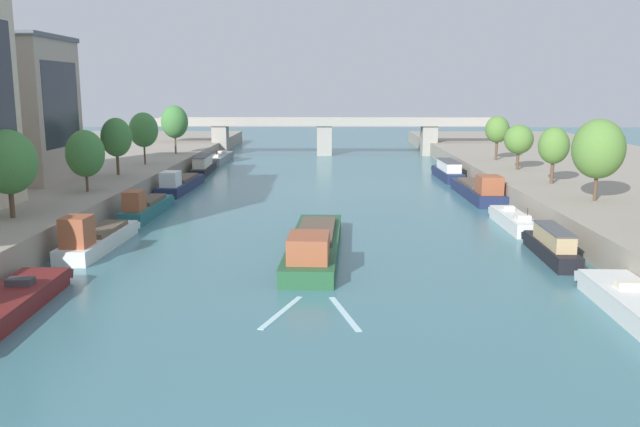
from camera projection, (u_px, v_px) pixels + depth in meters
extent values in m
cube|color=#235633|center=(315.00, 246.00, 51.89)|extent=(4.42, 19.56, 1.15)
cube|color=#235633|center=(321.00, 219.00, 61.74)|extent=(3.48, 1.38, 0.94)
cube|color=#235633|center=(315.00, 238.00, 51.78)|extent=(4.49, 19.57, 0.06)
cube|color=#9E5133|center=(309.00, 247.00, 45.13)|extent=(2.87, 3.99, 1.70)
cube|color=black|center=(311.00, 237.00, 47.00)|extent=(2.17, 0.12, 0.48)
cube|color=brown|center=(316.00, 231.00, 53.64)|extent=(3.24, 10.21, 0.36)
cylinder|color=#232328|center=(317.00, 249.00, 45.92)|extent=(0.07, 0.07, 1.10)
cube|color=silver|center=(344.00, 313.00, 38.13)|extent=(1.76, 5.92, 0.03)
cube|color=silver|center=(282.00, 312.00, 38.32)|extent=(2.23, 5.81, 0.03)
cube|color=maroon|center=(48.00, 273.00, 43.95)|extent=(2.91, 1.31, 0.91)
cube|color=#38383D|center=(20.00, 281.00, 39.66)|extent=(1.54, 0.94, 0.40)
cube|color=silver|center=(99.00, 242.00, 53.41)|extent=(2.97, 11.92, 1.10)
cube|color=silver|center=(125.00, 225.00, 59.54)|extent=(2.46, 1.32, 0.91)
cube|color=silver|center=(98.00, 235.00, 53.30)|extent=(3.02, 11.93, 0.06)
cube|color=#9E5133|center=(77.00, 231.00, 49.14)|extent=(1.99, 2.44, 2.23)
cube|color=black|center=(83.00, 224.00, 50.25)|extent=(1.52, 0.09, 0.62)
cube|color=brown|center=(104.00, 229.00, 54.43)|extent=(2.20, 6.22, 0.36)
cylinder|color=#232328|center=(85.00, 238.00, 49.69)|extent=(0.07, 0.07, 1.10)
cube|color=#23666B|center=(147.00, 210.00, 66.89)|extent=(2.52, 11.56, 1.23)
cube|color=#23666B|center=(164.00, 199.00, 72.86)|extent=(2.10, 1.32, 0.99)
cube|color=#23666B|center=(147.00, 204.00, 66.77)|extent=(2.56, 11.56, 0.06)
cube|color=#9E5133|center=(134.00, 201.00, 62.76)|extent=(1.70, 2.35, 1.86)
cube|color=black|center=(138.00, 196.00, 63.85)|extent=(1.31, 0.07, 0.52)
cube|color=brown|center=(150.00, 200.00, 67.86)|extent=(1.87, 6.03, 0.36)
cylinder|color=#232328|center=(139.00, 204.00, 63.27)|extent=(0.07, 0.07, 1.10)
cube|color=#1E284C|center=(181.00, 186.00, 83.87)|extent=(3.09, 14.30, 1.14)
cube|color=#1E284C|center=(195.00, 177.00, 91.17)|extent=(2.53, 1.32, 0.94)
cube|color=#1E284C|center=(181.00, 181.00, 83.76)|extent=(3.14, 14.30, 0.06)
cube|color=white|center=(170.00, 179.00, 78.84)|extent=(2.06, 2.91, 1.75)
cube|color=black|center=(174.00, 175.00, 80.20)|extent=(1.57, 0.08, 0.49)
cube|color=brown|center=(184.00, 178.00, 85.11)|extent=(2.28, 7.46, 0.36)
cylinder|color=#232328|center=(175.00, 181.00, 79.44)|extent=(0.07, 0.07, 1.10)
cube|color=black|center=(204.00, 170.00, 100.45)|extent=(2.51, 12.21, 1.07)
cube|color=black|center=(210.00, 164.00, 106.75)|extent=(2.09, 1.29, 0.90)
cube|color=black|center=(203.00, 166.00, 100.35)|extent=(2.55, 12.21, 0.06)
cube|color=beige|center=(203.00, 161.00, 99.60)|extent=(2.00, 7.83, 1.53)
cube|color=#4C4C51|center=(203.00, 156.00, 99.45)|extent=(2.13, 8.06, 0.08)
cylinder|color=#232328|center=(202.00, 165.00, 96.66)|extent=(0.07, 0.07, 1.10)
cube|color=gray|center=(219.00, 159.00, 115.84)|extent=(3.00, 14.33, 1.17)
cube|color=gray|center=(226.00, 154.00, 123.18)|extent=(2.61, 1.30, 0.95)
cube|color=gray|center=(219.00, 155.00, 115.73)|extent=(3.06, 14.33, 0.06)
cube|color=beige|center=(222.00, 152.00, 118.77)|extent=(1.38, 0.93, 0.40)
cube|color=beige|center=(214.00, 156.00, 111.75)|extent=(1.52, 1.13, 0.48)
cylinder|color=#232328|center=(217.00, 154.00, 111.40)|extent=(0.07, 0.07, 1.10)
cube|color=silver|center=(600.00, 276.00, 43.16)|extent=(2.94, 1.33, 0.97)
cube|color=beige|center=(629.00, 285.00, 38.66)|extent=(1.55, 0.94, 0.40)
cube|color=black|center=(551.00, 251.00, 50.34)|extent=(2.06, 9.50, 1.10)
cube|color=black|center=(533.00, 235.00, 55.31)|extent=(1.71, 1.29, 0.91)
cube|color=black|center=(552.00, 244.00, 50.24)|extent=(2.09, 9.50, 0.06)
cube|color=tan|center=(554.00, 237.00, 49.66)|extent=(1.63, 6.09, 1.20)
cube|color=#4C4C51|center=(555.00, 229.00, 49.54)|extent=(1.74, 6.28, 0.08)
cylinder|color=#232328|center=(568.00, 245.00, 47.34)|extent=(0.07, 0.07, 1.10)
cube|color=silver|center=(514.00, 221.00, 61.45)|extent=(2.17, 9.82, 1.18)
cube|color=silver|center=(500.00, 210.00, 66.59)|extent=(2.03, 1.25, 0.96)
cube|color=silver|center=(514.00, 215.00, 61.33)|extent=(2.22, 9.82, 0.06)
cube|color=beige|center=(508.00, 208.00, 63.41)|extent=(1.07, 0.90, 0.40)
cube|color=beige|center=(523.00, 217.00, 58.58)|extent=(1.18, 1.10, 0.48)
cylinder|color=#232328|center=(527.00, 214.00, 58.33)|extent=(0.07, 0.07, 1.10)
cube|color=#1E284C|center=(478.00, 192.00, 78.21)|extent=(3.49, 15.47, 1.24)
cube|color=#1E284C|center=(463.00, 182.00, 86.10)|extent=(3.10, 1.31, 0.99)
cube|color=#1E284C|center=(478.00, 187.00, 78.09)|extent=(3.55, 15.47, 0.06)
cube|color=#9E5133|center=(490.00, 185.00, 72.75)|extent=(2.48, 3.12, 1.95)
cube|color=black|center=(486.00, 180.00, 74.22)|extent=(1.94, 0.06, 0.55)
cube|color=brown|center=(475.00, 183.00, 79.56)|extent=(2.65, 8.06, 0.36)
cylinder|color=#232328|center=(492.00, 188.00, 73.43)|extent=(0.07, 0.07, 1.10)
cube|color=#1E284C|center=(448.00, 175.00, 94.26)|extent=(2.68, 11.94, 1.24)
cube|color=#1E284C|center=(439.00, 168.00, 100.43)|extent=(2.32, 1.31, 0.99)
cube|color=#1E284C|center=(448.00, 170.00, 94.14)|extent=(2.73, 11.94, 0.06)
cube|color=white|center=(449.00, 166.00, 93.43)|extent=(2.15, 7.65, 1.30)
cube|color=#4C4C51|center=(449.00, 161.00, 93.31)|extent=(2.30, 7.89, 0.08)
cylinder|color=#232328|center=(456.00, 169.00, 90.53)|extent=(0.07, 0.07, 1.10)
cylinder|color=brown|center=(11.00, 199.00, 52.90)|extent=(0.39, 0.39, 3.06)
ellipsoid|color=#427F3D|center=(8.00, 162.00, 52.36)|extent=(4.39, 4.39, 5.10)
cylinder|color=brown|center=(87.00, 179.00, 66.49)|extent=(0.27, 0.27, 2.50)
ellipsoid|color=#427F3D|center=(85.00, 154.00, 66.03)|extent=(3.77, 3.77, 4.65)
cylinder|color=brown|center=(118.00, 161.00, 79.13)|extent=(0.34, 0.34, 3.19)
ellipsoid|color=#427F3D|center=(116.00, 137.00, 78.60)|extent=(3.59, 3.59, 4.57)
cylinder|color=brown|center=(145.00, 152.00, 90.28)|extent=(0.24, 0.24, 3.34)
ellipsoid|color=#427F3D|center=(144.00, 130.00, 89.73)|extent=(3.86, 3.86, 4.65)
cylinder|color=brown|center=(175.00, 142.00, 104.63)|extent=(0.28, 0.28, 3.57)
ellipsoid|color=#427F3D|center=(175.00, 122.00, 104.04)|extent=(4.15, 4.15, 5.06)
cylinder|color=brown|center=(596.00, 183.00, 60.87)|extent=(0.32, 0.32, 3.27)
ellipsoid|color=#568438|center=(598.00, 149.00, 60.29)|extent=(4.64, 4.64, 5.40)
cylinder|color=brown|center=(552.00, 170.00, 71.91)|extent=(0.38, 0.38, 3.02)
ellipsoid|color=#568438|center=(554.00, 146.00, 71.43)|extent=(3.27, 3.27, 3.93)
cylinder|color=brown|center=(518.00, 159.00, 84.20)|extent=(0.37, 0.37, 2.81)
ellipsoid|color=#568438|center=(519.00, 139.00, 83.76)|extent=(3.61, 3.61, 3.67)
cylinder|color=brown|center=(496.00, 148.00, 95.71)|extent=(0.38, 0.38, 3.30)
ellipsoid|color=#568438|center=(497.00, 129.00, 95.21)|extent=(3.42, 3.42, 3.79)
cube|color=#A89989|center=(6.00, 112.00, 72.76)|extent=(12.33, 11.91, 15.25)
cube|color=#232833|center=(62.00, 105.00, 72.55)|extent=(0.04, 9.52, 9.15)
cube|color=#9E998E|center=(324.00, 124.00, 126.76)|extent=(63.78, 4.40, 0.60)
cube|color=#9E998E|center=(324.00, 121.00, 124.65)|extent=(63.78, 0.30, 0.90)
cube|color=#9E998E|center=(325.00, 120.00, 128.58)|extent=(63.78, 0.30, 0.90)
cube|color=#9E998E|center=(220.00, 140.00, 127.57)|extent=(2.80, 3.60, 5.58)
cube|color=#9E998E|center=(324.00, 140.00, 127.33)|extent=(2.80, 3.60, 5.58)
cube|color=#9E998E|center=(429.00, 141.00, 127.09)|extent=(2.80, 3.60, 5.58)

